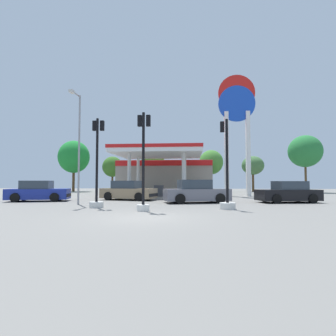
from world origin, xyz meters
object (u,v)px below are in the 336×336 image
at_px(car_1, 196,192).
at_px(tree_0, 74,157).
at_px(traffic_signal_2, 143,170).
at_px(tree_4, 253,166).
at_px(car_2, 39,192).
at_px(tree_3, 211,162).
at_px(traffic_signal_1, 227,187).
at_px(car_3, 288,193).
at_px(tree_5, 305,151).
at_px(tree_2, 153,163).
at_px(tree_1, 113,167).
at_px(traffic_signal_0, 97,178).
at_px(car_0, 128,191).
at_px(corner_streetlamp, 78,138).
at_px(station_pole_sign, 237,119).

xyz_separation_m(car_1, tree_0, (-17.57, 19.50, 4.37)).
distance_m(traffic_signal_2, tree_4, 28.72).
relative_size(car_2, tree_4, 0.89).
bearing_deg(tree_3, car_2, -127.73).
xyz_separation_m(car_1, traffic_signal_1, (1.55, -4.21, 0.45)).
xyz_separation_m(car_3, traffic_signal_2, (-9.10, -6.18, 1.35)).
relative_size(car_1, tree_5, 0.62).
xyz_separation_m(car_1, tree_5, (14.94, 18.78, 4.81)).
distance_m(tree_2, tree_3, 8.48).
distance_m(car_1, traffic_signal_2, 6.21).
height_order(traffic_signal_2, tree_1, tree_1).
relative_size(car_3, traffic_signal_0, 0.88).
relative_size(traffic_signal_1, tree_0, 0.64).
distance_m(traffic_signal_2, tree_2, 25.94).
bearing_deg(tree_4, car_3, -96.03).
distance_m(car_2, traffic_signal_0, 7.55).
relative_size(car_1, tree_2, 0.80).
relative_size(tree_2, tree_4, 1.16).
relative_size(car_1, tree_4, 0.93).
distance_m(car_2, car_3, 18.06).
height_order(traffic_signal_0, tree_2, tree_2).
bearing_deg(traffic_signal_2, tree_1, 109.96).
bearing_deg(tree_1, tree_0, 174.52).
relative_size(tree_3, tree_5, 0.76).
distance_m(car_0, corner_streetlamp, 6.18).
distance_m(traffic_signal_1, tree_0, 30.71).
distance_m(station_pole_sign, tree_4, 13.55).
xyz_separation_m(tree_1, tree_4, (20.08, 2.02, 0.20)).
bearing_deg(corner_streetlamp, traffic_signal_1, -12.61).
xyz_separation_m(tree_2, tree_4, (14.44, 0.71, -0.35)).
relative_size(traffic_signal_2, tree_4, 0.96).
bearing_deg(tree_4, tree_3, -159.56).
relative_size(car_1, tree_3, 0.82).
bearing_deg(tree_2, tree_4, 2.82).
bearing_deg(tree_2, tree_5, -3.97).
relative_size(car_3, tree_1, 0.88).
relative_size(car_2, traffic_signal_0, 0.91).
relative_size(tree_2, tree_5, 0.78).
xyz_separation_m(traffic_signal_1, tree_4, (6.97, 25.15, 2.59)).
bearing_deg(traffic_signal_2, tree_0, 120.79).
bearing_deg(corner_streetlamp, car_2, 147.29).
distance_m(car_1, car_2, 11.68).
distance_m(car_1, corner_streetlamp, 8.62).
height_order(traffic_signal_0, tree_1, traffic_signal_0).
distance_m(station_pole_sign, traffic_signal_2, 16.78).
distance_m(car_2, tree_0, 20.41).
relative_size(station_pole_sign, tree_0, 1.65).
distance_m(tree_0, tree_3, 20.02).
bearing_deg(traffic_signal_2, car_2, 146.62).
bearing_deg(traffic_signal_1, tree_0, 128.89).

